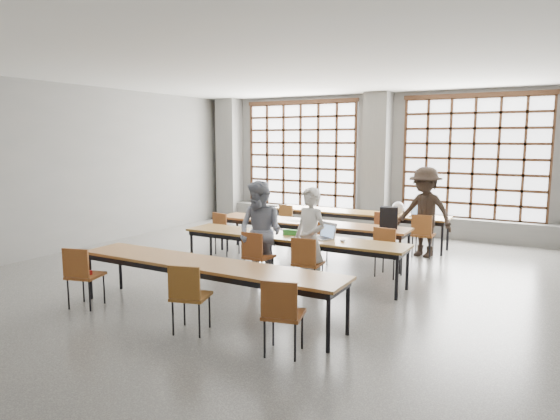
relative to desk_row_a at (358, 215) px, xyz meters
The scene contains 37 objects.
floor 3.69m from the desk_row_a, 91.83° to the right, with size 11.00×11.00×0.00m, color #4F4F4C.
ceiling 4.61m from the desk_row_a, 91.83° to the right, with size 11.00×11.00×0.00m, color silver.
wall_back 2.17m from the desk_row_a, 93.54° to the left, with size 10.00×10.00×0.00m, color slate.
wall_left 6.36m from the desk_row_a, 144.66° to the right, with size 11.00×11.00×0.00m, color slate.
column_left 5.00m from the desk_row_a, 160.96° to the left, with size 0.60×0.55×3.50m, color #5B5B59.
column_mid 1.93m from the desk_row_a, 94.16° to the left, with size 0.60×0.55×3.50m, color #5B5B59.
window_left 3.22m from the desk_row_a, 142.82° to the left, with size 3.32×0.12×3.00m.
window_right 3.05m from the desk_row_a, 40.06° to the left, with size 3.32×0.12×3.00m.
sill_ledge 1.73m from the desk_row_a, 93.96° to the left, with size 9.80×0.35×0.50m, color #5B5B59.
desk_row_a is the anchor object (origin of this frame).
desk_row_b 1.79m from the desk_row_a, 101.89° to the right, with size 4.00×0.70×0.73m.
desk_row_c 3.22m from the desk_row_a, 89.90° to the right, with size 4.00×0.70×0.73m.
desk_row_d 5.39m from the desk_row_a, 91.39° to the right, with size 4.00×0.70×0.73m.
chair_back_left 1.56m from the desk_row_a, 156.16° to the right, with size 0.51×0.51×0.88m.
chair_back_mid 1.04m from the desk_row_a, 37.50° to the right, with size 0.50×0.51×0.88m.
chair_back_right 1.73m from the desk_row_a, 21.43° to the right, with size 0.43×0.44×0.88m.
chair_mid_left 3.10m from the desk_row_a, 129.85° to the right, with size 0.50×0.50×0.88m.
chair_mid_centre 2.38m from the desk_row_a, 89.17° to the right, with size 0.44×0.44×0.88m.
chair_mid_right 2.78m from the desk_row_a, 59.13° to the right, with size 0.46×0.47×0.88m.
chair_front_left 3.86m from the desk_row_a, 94.41° to the right, with size 0.43×0.44×0.88m.
chair_front_right 3.90m from the desk_row_a, 80.97° to the right, with size 0.45×0.45×0.88m.
chair_near_left 6.28m from the desk_row_a, 106.76° to the right, with size 0.52×0.52×0.88m.
chair_near_mid 6.01m from the desk_row_a, 89.13° to the right, with size 0.52×0.52×0.88m.
chair_near_right 6.17m from the desk_row_a, 77.00° to the right, with size 0.51×0.51×0.88m.
student_male 3.77m from the desk_row_a, 80.74° to the right, with size 0.59×0.39×1.63m, color silver.
student_female 3.73m from the desk_row_a, 94.53° to the right, with size 0.82×0.64×1.69m, color #172345.
student_back 1.69m from the desk_row_a, 17.35° to the right, with size 1.17×0.67×1.81m, color black.
laptop_front 3.17m from the desk_row_a, 79.43° to the right, with size 0.45×0.43×0.26m.
laptop_back 1.35m from the desk_row_a, ahead, with size 0.40×0.35×0.26m.
mouse 3.38m from the desk_row_a, 73.55° to the right, with size 0.10×0.06×0.04m, color white.
green_box 3.14m from the desk_row_a, 90.81° to the right, with size 0.25×0.09×0.09m, color #2A7B28.
phone 3.32m from the desk_row_a, 86.80° to the right, with size 0.13×0.06×0.01m, color black.
paper_sheet_b 1.92m from the desk_row_a, 110.37° to the right, with size 0.30×0.21×0.00m, color white.
paper_sheet_c 1.77m from the desk_row_a, 98.73° to the right, with size 0.30×0.21×0.00m, color white.
backpack 2.12m from the desk_row_a, 54.11° to the right, with size 0.32×0.20×0.40m, color black.
plastic_bag 0.93m from the desk_row_a, ahead, with size 0.26×0.21×0.29m, color silver.
red_pouch 6.21m from the desk_row_a, 107.14° to the right, with size 0.20×0.08×0.06m, color maroon.
Camera 1 is at (4.03, -6.92, 2.37)m, focal length 32.00 mm.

